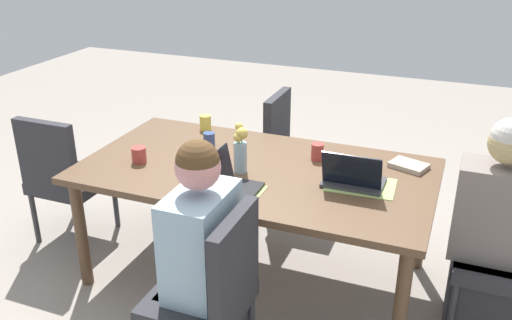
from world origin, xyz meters
TOP-DOWN VIEW (x-y plane):
  - ground_plane at (0.00, 0.00)m, footprint 10.00×10.00m
  - dining_table at (0.00, 0.00)m, footprint 2.00×1.07m
  - chair_near_left_near at (0.12, -0.84)m, footprint 0.44×0.44m
  - person_near_left_near at (0.04, -0.78)m, footprint 0.36×0.40m
  - chair_head_right_left_mid at (1.34, 0.07)m, footprint 0.44×0.44m
  - person_head_right_left_mid at (1.28, -0.00)m, footprint 0.40×0.36m
  - chair_head_left_left_far at (-1.33, -0.08)m, footprint 0.44×0.44m
  - chair_far_right_near at (-0.06, 0.85)m, footprint 0.44×0.44m
  - flower_vase at (-0.06, -0.08)m, footprint 0.08×0.08m
  - placemat_near_left_near at (0.02, -0.38)m, footprint 0.26×0.36m
  - placemat_head_right_left_mid at (0.60, -0.00)m, footprint 0.37×0.28m
  - laptop_near_left_near at (-0.01, -0.35)m, footprint 0.22×0.32m
  - laptop_head_right_left_mid at (0.56, -0.03)m, footprint 0.32×0.22m
  - coffee_mug_near_left at (-0.39, 0.20)m, footprint 0.07×0.07m
  - coffee_mug_near_right at (-0.54, 0.45)m, footprint 0.08×0.08m
  - coffee_mug_centre_left at (-0.67, -0.17)m, footprint 0.08×0.08m
  - coffee_mug_centre_right at (0.29, 0.25)m, footprint 0.07×0.07m
  - book_red_cover at (0.81, 0.33)m, footprint 0.23×0.20m

SIDE VIEW (x-z plane):
  - ground_plane at x=0.00m, z-range 0.00..0.00m
  - chair_near_left_near at x=0.12m, z-range 0.05..0.95m
  - chair_head_right_left_mid at x=1.34m, z-range 0.05..0.95m
  - chair_head_left_left_far at x=-1.33m, z-range 0.05..0.95m
  - chair_far_right_near at x=-0.06m, z-range 0.05..0.95m
  - person_near_left_near at x=0.04m, z-range -0.07..1.12m
  - person_head_right_left_mid at x=1.28m, z-range -0.07..1.12m
  - dining_table at x=0.00m, z-range 0.29..1.02m
  - placemat_near_left_near at x=0.02m, z-range 0.73..0.73m
  - placemat_head_right_left_mid at x=0.60m, z-range 0.73..0.73m
  - book_red_cover at x=0.81m, z-range 0.73..0.76m
  - coffee_mug_near_left at x=-0.39m, z-range 0.73..0.81m
  - laptop_head_right_left_mid at x=0.56m, z-range 0.67..0.88m
  - laptop_near_left_near at x=-0.01m, z-range 0.67..0.88m
  - coffee_mug_centre_left at x=-0.67m, z-range 0.73..0.82m
  - coffee_mug_centre_right at x=0.29m, z-range 0.73..0.83m
  - coffee_mug_near_right at x=-0.54m, z-range 0.73..0.83m
  - flower_vase at x=-0.06m, z-range 0.72..1.01m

